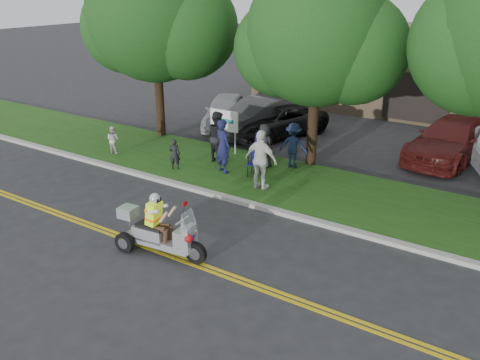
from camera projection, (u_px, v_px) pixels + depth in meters
The scene contains 23 objects.
ground at pixel (169, 242), 13.14m from camera, with size 120.00×120.00×0.00m, color #28282B.
centerline_near at pixel (154, 251), 12.69m from camera, with size 60.00×0.10×0.01m, color gold.
centerline_far at pixel (158, 248), 12.82m from camera, with size 60.00×0.10×0.01m, color gold.
curb at pixel (235, 200), 15.49m from camera, with size 60.00×0.25×0.12m, color #A8A89E.
grass_verge at pixel (271, 179), 17.15m from camera, with size 60.00×4.00×0.10m, color #224311.
commercial_building at pixel (441, 70), 26.08m from camera, with size 18.00×8.20×4.00m.
tree_left at pixel (157, 20), 20.13m from camera, with size 6.62×5.40×7.78m.
tree_mid at pixel (319, 41), 16.84m from camera, with size 5.88×4.80×7.05m.
business_sign at pixel (224, 123), 19.29m from camera, with size 1.25×0.06×1.75m.
trike_scooter at pixel (158, 233), 12.39m from camera, with size 2.45×0.86×1.60m.
lawn_chair_a at pixel (257, 159), 17.16m from camera, with size 0.65×0.67×1.02m.
lawn_chair_b at pixel (260, 148), 18.15m from camera, with size 0.61×0.63×1.10m.
spectator_adult_left at pixel (223, 146), 17.30m from camera, with size 0.68×0.45×1.87m, color #171940.
spectator_adult_mid at pixel (217, 137), 18.35m from camera, with size 0.91×0.71×1.86m, color black.
spectator_adult_right at pixel (261, 160), 15.89m from camera, with size 1.13×0.47×1.92m, color white.
spectator_chair_a at pixel (293, 145), 17.80m from camera, with size 1.04×0.60×1.61m, color #16223F.
spectator_chair_b at pixel (265, 145), 17.92m from camera, with size 0.76×0.49×1.55m, color black.
child_left at pixel (174, 154), 17.71m from camera, with size 0.40×0.26×1.10m, color black.
child_right at pixel (113, 140), 19.37m from camera, with size 0.51×0.40×1.06m, color silver.
parked_car_far_left at pixel (226, 111), 23.22m from camera, with size 1.73×4.31×1.47m, color #A4A5AB.
parked_car_left at pixel (259, 116), 22.11m from camera, with size 1.65×4.72×1.56m, color #303033.
parked_car_mid at pixel (276, 121), 21.86m from camera, with size 2.19×4.75×1.32m, color black.
parked_car_right at pixel (451, 140), 18.96m from camera, with size 2.10×5.16×1.50m, color #4C1411.
Camera 1 is at (7.96, -8.68, 6.32)m, focal length 38.00 mm.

